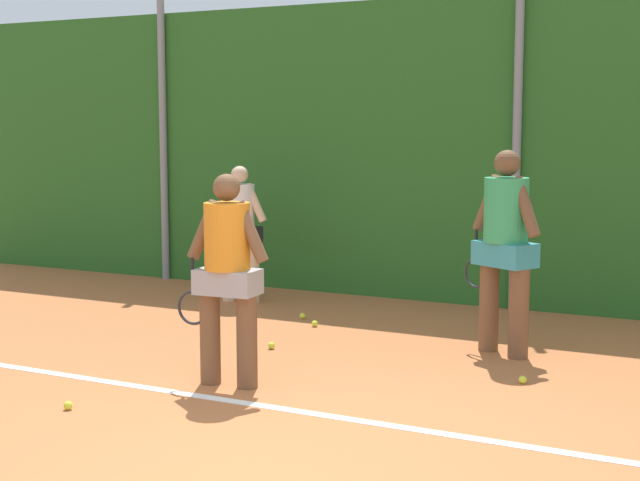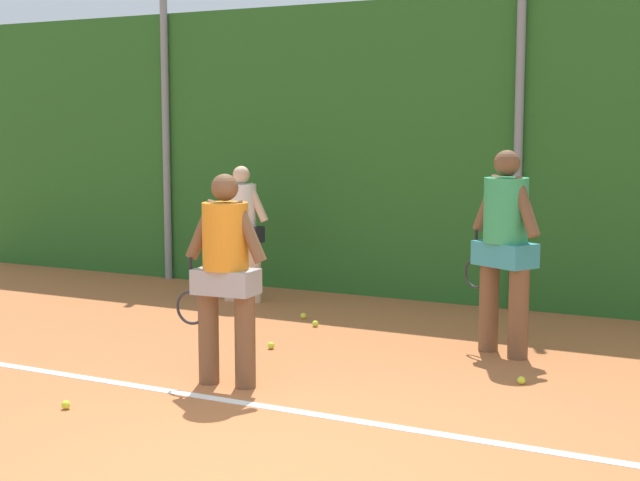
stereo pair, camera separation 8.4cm
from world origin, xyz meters
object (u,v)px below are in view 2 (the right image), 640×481
at_px(player_backcourt_far, 242,226).
at_px(tennis_ball_5, 525,332).
at_px(tennis_ball_13, 521,380).
at_px(player_foreground_near, 225,268).
at_px(player_midcourt, 505,241).
at_px(tennis_ball_6, 303,316).
at_px(tennis_ball_7, 315,324).
at_px(tennis_ball_3, 66,405).
at_px(tennis_ball_2, 271,346).

height_order(player_backcourt_far, tennis_ball_5, player_backcourt_far).
xyz_separation_m(player_backcourt_far, tennis_ball_13, (3.92, -2.03, -0.87)).
bearing_deg(player_foreground_near, player_midcourt, -134.16).
bearing_deg(tennis_ball_13, player_midcourt, 115.08).
distance_m(tennis_ball_6, tennis_ball_13, 3.14).
bearing_deg(tennis_ball_7, tennis_ball_3, -95.68).
relative_size(player_midcourt, tennis_ball_3, 28.37).
distance_m(player_midcourt, tennis_ball_7, 2.32).
bearing_deg(tennis_ball_2, tennis_ball_5, 40.36).
bearing_deg(tennis_ball_5, tennis_ball_3, -120.85).
xyz_separation_m(tennis_ball_5, tennis_ball_6, (-2.34, -0.33, 0.00)).
bearing_deg(tennis_ball_2, player_midcourt, 21.77).
height_order(player_foreground_near, tennis_ball_3, player_foreground_near).
relative_size(player_backcourt_far, tennis_ball_5, 24.46).
bearing_deg(tennis_ball_3, tennis_ball_2, 79.86).
relative_size(player_midcourt, tennis_ball_6, 28.37).
distance_m(player_midcourt, tennis_ball_3, 4.06).
bearing_deg(tennis_ball_2, player_backcourt_far, 128.18).
height_order(tennis_ball_5, tennis_ball_6, same).
bearing_deg(tennis_ball_2, tennis_ball_3, -100.14).
bearing_deg(tennis_ball_13, player_backcourt_far, 152.67).
xyz_separation_m(player_foreground_near, tennis_ball_2, (-0.30, 1.22, -0.93)).
bearing_deg(tennis_ball_5, player_foreground_near, -119.97).
bearing_deg(player_backcourt_far, tennis_ball_2, -58.48).
bearing_deg(tennis_ball_7, player_foreground_near, -80.63).
distance_m(player_midcourt, tennis_ball_5, 1.34).
bearing_deg(tennis_ball_3, tennis_ball_7, 84.32).
height_order(player_midcourt, player_backcourt_far, player_midcourt).
relative_size(tennis_ball_2, tennis_ball_5, 1.00).
height_order(tennis_ball_5, tennis_ball_7, same).
relative_size(player_foreground_near, tennis_ball_3, 25.96).
height_order(player_midcourt, tennis_ball_3, player_midcourt).
xyz_separation_m(player_backcourt_far, tennis_ball_3, (1.10, -4.23, -0.87)).
bearing_deg(player_backcourt_far, player_foreground_near, -66.78).
relative_size(player_foreground_near, player_backcourt_far, 1.06).
relative_size(player_midcourt, player_backcourt_far, 1.16).
height_order(tennis_ball_3, tennis_ball_13, same).
xyz_separation_m(tennis_ball_3, tennis_ball_6, (0.04, 3.66, 0.00)).
xyz_separation_m(tennis_ball_2, tennis_ball_3, (-0.41, -2.31, 0.00)).
bearing_deg(tennis_ball_6, tennis_ball_13, -27.47).
height_order(tennis_ball_7, tennis_ball_13, same).
xyz_separation_m(player_midcourt, tennis_ball_2, (-1.99, -0.80, -1.02)).
xyz_separation_m(tennis_ball_3, tennis_ball_7, (0.34, 3.37, 0.00)).
bearing_deg(tennis_ball_7, player_midcourt, -7.07).
xyz_separation_m(tennis_ball_6, tennis_ball_13, (2.79, -1.45, 0.00)).
relative_size(tennis_ball_7, tennis_ball_13, 1.00).
relative_size(player_foreground_near, tennis_ball_6, 25.96).
distance_m(tennis_ball_3, tennis_ball_6, 3.66).
xyz_separation_m(player_midcourt, tennis_ball_5, (-0.03, 0.88, -1.02)).
bearing_deg(player_foreground_near, tennis_ball_7, -84.78).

